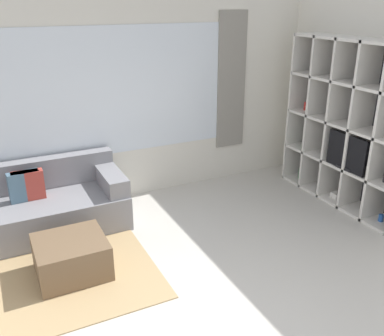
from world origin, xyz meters
The scene contains 6 objects.
wall_back centered at (0.00, 3.11, 1.36)m, with size 6.88×0.11×2.70m.
wall_right centered at (2.88, 1.54, 1.35)m, with size 0.07×4.28×2.70m, color silver.
area_rug centered at (-1.46, 1.67, 0.01)m, with size 2.62×1.77×0.01m, color tan.
shelving_unit centered at (2.67, 1.68, 1.04)m, with size 0.41×1.94×2.11m.
couch_main centered at (-0.98, 2.63, 0.30)m, with size 1.73×0.88×0.77m.
ottoman centered at (-0.93, 1.59, 0.19)m, with size 0.67×0.63×0.37m.
Camera 1 is at (-1.44, -2.12, 2.54)m, focal length 40.00 mm.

